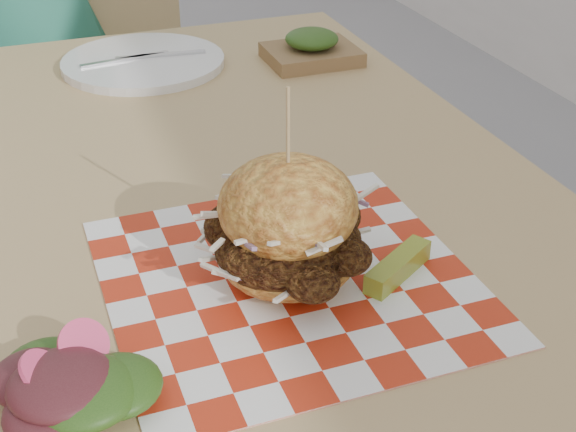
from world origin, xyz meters
The scene contains 8 objects.
patio_table centered at (0.16, -0.18, 0.67)m, with size 0.80×1.20×0.75m.
patio_chair centered at (0.14, 0.75, 0.55)m, with size 0.52×0.52×0.95m.
paper_liner centered at (0.18, -0.42, 0.75)m, with size 0.36×0.36×0.00m, color red.
sandwich centered at (0.18, -0.42, 0.81)m, with size 0.18×0.18×0.21m.
pickle_spear centered at (0.28, -0.46, 0.76)m, with size 0.10×0.02×0.02m, color olive.
side_salad centered at (-0.05, -0.52, 0.76)m, with size 0.14×0.14×0.05m.
place_setting centered at (0.16, 0.24, 0.76)m, with size 0.27×0.27×0.02m.
kraft_tray centered at (0.44, 0.16, 0.77)m, with size 0.15×0.12×0.06m.
Camera 1 is at (-0.05, -1.04, 1.22)m, focal length 50.00 mm.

